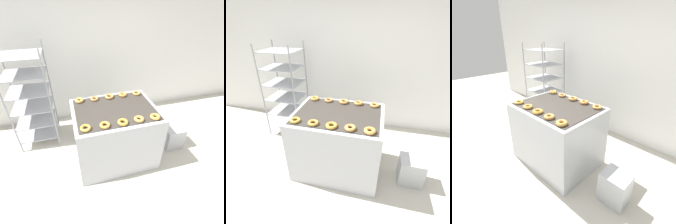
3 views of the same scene
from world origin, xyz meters
TOP-DOWN VIEW (x-y plane):
  - ground_plane at (0.00, 0.00)m, footprint 14.00×14.00m
  - wall_back at (0.00, 2.12)m, footprint 8.00×0.05m
  - fryer_machine at (0.00, 0.72)m, footprint 1.22×0.94m
  - baking_rack_cart at (-1.22, 1.50)m, footprint 0.66×0.59m
  - glaze_bin at (1.07, 0.67)m, footprint 0.33×0.28m
  - donut_near_leftmost at (-0.47, 0.39)m, footprint 0.14×0.14m
  - donut_near_left at (-0.23, 0.38)m, footprint 0.14×0.14m
  - donut_near_center at (0.01, 0.37)m, footprint 0.14×0.14m
  - donut_near_right at (0.23, 0.38)m, footprint 0.13×0.13m
  - donut_near_rightmost at (0.45, 0.37)m, footprint 0.14×0.14m
  - donut_far_leftmost at (-0.46, 1.06)m, footprint 0.14×0.14m
  - donut_far_left at (-0.23, 1.06)m, footprint 0.13×0.13m
  - donut_far_center at (0.01, 1.06)m, footprint 0.14×0.14m
  - donut_far_right at (0.23, 1.06)m, footprint 0.13×0.13m
  - donut_far_rightmost at (0.47, 1.05)m, footprint 0.13×0.13m

SIDE VIEW (x-z plane):
  - ground_plane at x=0.00m, z-range 0.00..0.00m
  - glaze_bin at x=1.07m, z-range 0.00..0.40m
  - fryer_machine at x=0.00m, z-range 0.00..0.95m
  - baking_rack_cart at x=-1.22m, z-range 0.01..1.75m
  - donut_far_left at x=-0.23m, z-range 0.95..0.99m
  - donut_far_rightmost at x=0.47m, z-range 0.95..0.99m
  - donut_near_leftmost at x=-0.47m, z-range 0.95..0.99m
  - donut_near_left at x=-0.23m, z-range 0.95..0.99m
  - donut_near_center at x=0.01m, z-range 0.95..0.99m
  - donut_far_center at x=0.01m, z-range 0.95..0.99m
  - donut_near_right at x=0.23m, z-range 0.95..0.99m
  - donut_far_leftmost at x=-0.46m, z-range 0.95..0.99m
  - donut_far_right at x=0.23m, z-range 0.95..0.99m
  - donut_near_rightmost at x=0.45m, z-range 0.95..0.99m
  - wall_back at x=0.00m, z-range 0.00..2.80m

